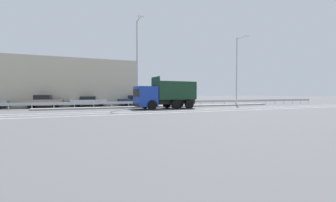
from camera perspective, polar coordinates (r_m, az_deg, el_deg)
ground_plane at (r=27.08m, az=2.91°, el=-1.80°), size 320.00×320.00×0.00m
lane_strip_0 at (r=24.37m, az=1.07°, el=-2.19°), size 57.77×0.16×0.01m
lane_strip_1 at (r=22.76m, az=2.92°, el=-2.47°), size 57.77×0.16×0.01m
lane_strip_2 at (r=21.03m, az=5.27°, el=-2.82°), size 57.77×0.16×0.01m
median_island at (r=29.28m, az=0.80°, el=-1.35°), size 31.77×1.10×0.18m
median_guardrail at (r=30.46m, az=-0.21°, el=-0.33°), size 57.77×0.09×0.78m
dump_truck at (r=25.59m, az=-2.52°, el=0.94°), size 7.22×2.89×3.63m
median_road_sign at (r=29.45m, az=1.70°, el=0.98°), size 0.75×0.16×2.42m
street_lamp_1 at (r=27.64m, az=-7.82°, el=10.27°), size 0.71×2.58×10.48m
street_lamp_2 at (r=35.26m, az=17.21°, el=7.94°), size 0.70×2.27×10.05m
parked_car_1 at (r=31.61m, az=-29.00°, el=-0.09°), size 4.36×2.14×1.57m
parked_car_2 at (r=31.99m, az=-19.58°, el=-0.09°), size 4.65×1.84×1.37m
parked_car_3 at (r=33.30m, az=-8.42°, el=0.14°), size 4.91×2.03×1.48m
background_building_0 at (r=40.14m, az=-22.87°, el=3.92°), size 17.22×15.25×6.58m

